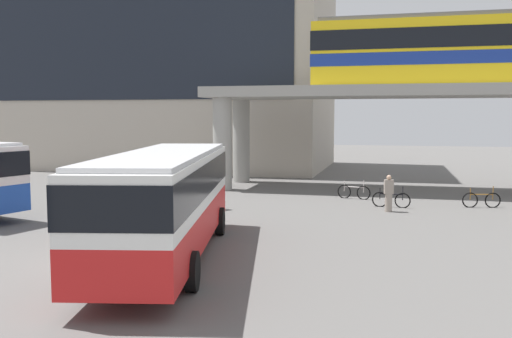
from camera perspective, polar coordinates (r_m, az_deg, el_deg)
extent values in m
plane|color=#605E5B|center=(26.61, -3.83, -3.89)|extent=(120.00, 120.00, 0.00)
cube|color=#B2A899|center=(49.28, -8.47, 12.18)|extent=(26.06, 14.11, 20.35)
cube|color=black|center=(42.99, -12.20, 14.50)|extent=(23.46, 0.10, 11.39)
cube|color=#9E9B93|center=(33.53, 21.60, 7.36)|extent=(30.62, 5.73, 0.60)
cylinder|color=#9E9B93|center=(32.66, -3.43, 2.56)|extent=(1.10, 1.10, 5.36)
cylinder|color=#9E9B93|center=(36.62, -1.50, 2.87)|extent=(1.10, 1.10, 5.36)
cube|color=yellow|center=(33.67, 21.59, 10.94)|extent=(18.03, 2.90, 3.60)
cube|color=navy|center=(33.64, 21.57, 10.33)|extent=(18.09, 2.96, 0.70)
cube|color=black|center=(33.76, 21.63, 12.15)|extent=(18.09, 2.96, 1.10)
cube|color=slate|center=(33.93, 21.70, 14.16)|extent=(17.31, 2.61, 0.24)
cube|color=red|center=(17.07, -9.10, -5.58)|extent=(4.66, 11.28, 1.10)
cube|color=white|center=(16.87, -9.16, -1.24)|extent=(4.66, 11.28, 1.50)
cube|color=black|center=(16.86, -9.17, -0.99)|extent=(4.71, 11.33, 0.96)
cube|color=silver|center=(16.80, -9.21, 1.50)|extent=(4.43, 10.71, 0.12)
cylinder|color=black|center=(20.81, -10.55, -5.17)|extent=(0.48, 1.04, 1.00)
cylinder|color=black|center=(20.40, -3.66, -5.30)|extent=(0.48, 1.04, 1.00)
cylinder|color=black|center=(14.60, -16.37, -9.82)|extent=(0.48, 1.04, 1.00)
cylinder|color=black|center=(14.02, -6.49, -10.27)|extent=(0.48, 1.04, 1.00)
torus|color=black|center=(27.18, 14.64, -3.13)|extent=(0.74, 0.14, 0.74)
torus|color=black|center=(27.29, 12.45, -3.05)|extent=(0.74, 0.14, 0.74)
cylinder|color=black|center=(27.19, 13.56, -2.51)|extent=(1.05, 0.16, 0.05)
cylinder|color=black|center=(27.25, 12.46, -2.42)|extent=(0.04, 0.04, 0.55)
cylinder|color=black|center=(27.13, 14.66, -2.40)|extent=(0.04, 0.04, 0.65)
torus|color=black|center=(28.65, 22.88, -2.95)|extent=(0.74, 0.20, 0.74)
torus|color=black|center=(28.30, 20.88, -2.98)|extent=(0.74, 0.20, 0.74)
cylinder|color=#996626|center=(28.44, 21.91, -2.40)|extent=(1.04, 0.26, 0.05)
cylinder|color=#996626|center=(28.26, 20.90, -2.37)|extent=(0.04, 0.04, 0.55)
cylinder|color=#996626|center=(28.61, 22.91, -2.25)|extent=(0.04, 0.04, 0.65)
torus|color=black|center=(29.45, 10.85, -2.41)|extent=(0.73, 0.26, 0.74)
torus|color=black|center=(29.80, 8.94, -2.28)|extent=(0.73, 0.26, 0.74)
cylinder|color=silver|center=(29.58, 9.90, -1.81)|extent=(1.02, 0.33, 0.05)
cylinder|color=silver|center=(29.76, 8.95, -1.71)|extent=(0.04, 0.04, 0.55)
cylinder|color=silver|center=(29.40, 10.87, -1.73)|extent=(0.04, 0.04, 0.65)
cylinder|color=#33663F|center=(25.98, -4.38, -3.15)|extent=(0.32, 0.32, 0.86)
cube|color=#26262D|center=(25.88, -4.39, -1.46)|extent=(0.41, 0.47, 0.68)
sphere|color=tan|center=(25.83, -4.40, -0.45)|extent=(0.23, 0.23, 0.23)
cylinder|color=gray|center=(25.97, 13.28, -3.35)|extent=(0.32, 0.32, 0.80)
cube|color=gray|center=(25.87, 13.32, -1.77)|extent=(0.44, 0.34, 0.64)
sphere|color=tan|center=(25.82, 13.34, -0.83)|extent=(0.22, 0.22, 0.22)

